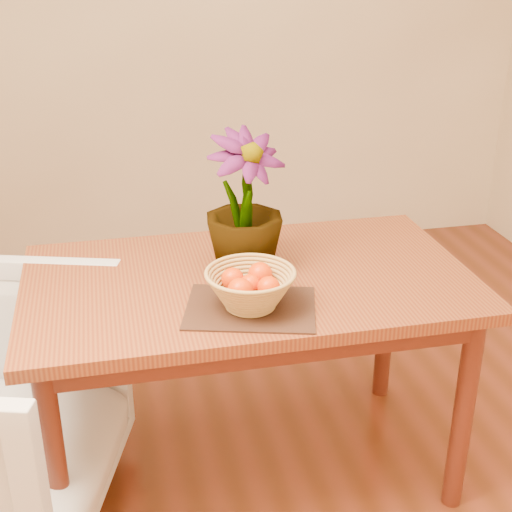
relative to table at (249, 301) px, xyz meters
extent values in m
cube|color=#FFEAC2|center=(0.00, 1.95, 0.69)|extent=(4.00, 0.02, 2.70)
cube|color=brown|center=(0.00, 0.00, 0.07)|extent=(1.40, 0.80, 0.04)
cube|color=#4F1E12|center=(0.00, 0.00, 0.01)|extent=(1.28, 0.68, 0.08)
cylinder|color=#4F1E12|center=(-0.62, -0.32, -0.31)|extent=(0.06, 0.06, 0.71)
cylinder|color=#4F1E12|center=(0.62, -0.32, -0.31)|extent=(0.06, 0.06, 0.71)
cylinder|color=#4F1E12|center=(-0.62, 0.32, -0.31)|extent=(0.06, 0.06, 0.71)
cylinder|color=#4F1E12|center=(0.62, 0.32, -0.31)|extent=(0.06, 0.06, 0.71)
cube|color=#391E15|center=(-0.04, -0.21, 0.09)|extent=(0.43, 0.37, 0.01)
cylinder|color=tan|center=(-0.04, -0.21, 0.10)|extent=(0.13, 0.13, 0.01)
sphere|color=#F64104|center=(-0.04, -0.21, 0.17)|extent=(0.06, 0.06, 0.06)
sphere|color=#F64104|center=(0.00, -0.17, 0.17)|extent=(0.07, 0.07, 0.07)
sphere|color=#F64104|center=(-0.08, -0.17, 0.17)|extent=(0.06, 0.06, 0.06)
sphere|color=#F64104|center=(-0.08, -0.26, 0.17)|extent=(0.07, 0.07, 0.07)
sphere|color=#F64104|center=(0.00, -0.25, 0.17)|extent=(0.06, 0.06, 0.06)
imported|color=#184E16|center=(0.00, 0.06, 0.31)|extent=(0.32, 0.32, 0.45)
camera|label=1|loc=(-0.41, -1.97, 1.06)|focal=50.00mm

